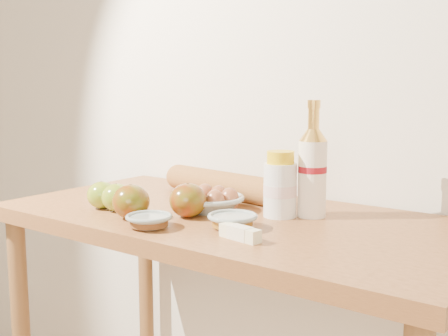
{
  "coord_description": "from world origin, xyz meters",
  "views": [
    {
      "loc": [
        0.8,
        0.06,
        1.22
      ],
      "look_at": [
        0.0,
        1.15,
        1.02
      ],
      "focal_mm": 45.0,
      "sensor_mm": 36.0,
      "label": 1
    }
  ],
  "objects_px": {
    "baguette": "(222,184)",
    "cream_bottle": "(280,186)",
    "bourbon_bottle": "(312,170)",
    "table": "(231,261)",
    "egg_bowl": "(211,201)"
  },
  "relations": [
    {
      "from": "table",
      "to": "bourbon_bottle",
      "type": "height_order",
      "value": "bourbon_bottle"
    },
    {
      "from": "egg_bowl",
      "to": "cream_bottle",
      "type": "bearing_deg",
      "value": 16.45
    },
    {
      "from": "bourbon_bottle",
      "to": "baguette",
      "type": "relative_size",
      "value": 0.62
    },
    {
      "from": "bourbon_bottle",
      "to": "baguette",
      "type": "height_order",
      "value": "bourbon_bottle"
    },
    {
      "from": "table",
      "to": "bourbon_bottle",
      "type": "distance_m",
      "value": 0.31
    },
    {
      "from": "bourbon_bottle",
      "to": "baguette",
      "type": "xyz_separation_m",
      "value": [
        -0.32,
        0.06,
        -0.08
      ]
    },
    {
      "from": "table",
      "to": "cream_bottle",
      "type": "distance_m",
      "value": 0.23
    },
    {
      "from": "cream_bottle",
      "to": "bourbon_bottle",
      "type": "bearing_deg",
      "value": 23.14
    },
    {
      "from": "table",
      "to": "cream_bottle",
      "type": "relative_size",
      "value": 7.42
    },
    {
      "from": "baguette",
      "to": "cream_bottle",
      "type": "bearing_deg",
      "value": -14.0
    },
    {
      "from": "egg_bowl",
      "to": "baguette",
      "type": "height_order",
      "value": "baguette"
    },
    {
      "from": "egg_bowl",
      "to": "baguette",
      "type": "distance_m",
      "value": 0.18
    },
    {
      "from": "table",
      "to": "baguette",
      "type": "relative_size",
      "value": 2.61
    },
    {
      "from": "cream_bottle",
      "to": "table",
      "type": "bearing_deg",
      "value": -168.44
    },
    {
      "from": "bourbon_bottle",
      "to": "egg_bowl",
      "type": "bearing_deg",
      "value": -146.21
    }
  ]
}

